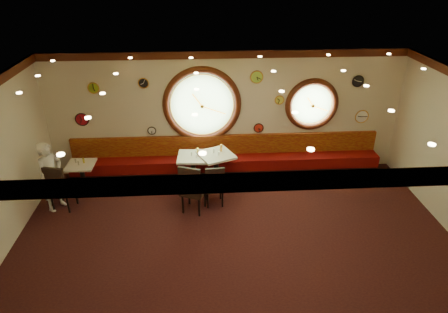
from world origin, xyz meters
TOP-DOWN VIEW (x-y plane):
  - floor at (0.00, 0.00)m, footprint 9.00×6.00m
  - ceiling at (0.00, 0.00)m, footprint 9.00×6.00m
  - wall_back at (0.00, 3.00)m, footprint 9.00×0.02m
  - wall_front at (0.00, -3.00)m, footprint 9.00×0.02m
  - molding_back at (0.00, 2.95)m, footprint 9.00×0.10m
  - molding_front at (0.00, -2.95)m, footprint 9.00×0.10m
  - banquette_base at (0.00, 2.72)m, footprint 8.00×0.55m
  - banquette_seat at (0.00, 2.72)m, footprint 8.00×0.55m
  - banquette_back at (0.00, 2.94)m, footprint 8.00×0.10m
  - porthole_left_glass at (-0.60, 3.00)m, footprint 1.66×0.02m
  - porthole_left_frame at (-0.60, 2.98)m, footprint 1.98×0.18m
  - porthole_left_ring at (-0.60, 2.95)m, footprint 1.61×0.03m
  - porthole_right_glass at (2.20, 3.00)m, footprint 1.10×0.02m
  - porthole_right_frame at (2.20, 2.98)m, footprint 1.38×0.18m
  - porthole_right_ring at (2.20, 2.95)m, footprint 1.09×0.03m
  - wall_clock_0 at (-3.60, 2.96)m, footprint 0.32×0.03m
  - wall_clock_1 at (-2.00, 2.96)m, footprint 0.24×0.03m
  - wall_clock_2 at (0.75, 2.96)m, footprint 0.30×0.03m
  - wall_clock_3 at (3.30, 2.96)m, footprint 0.28×0.03m
  - wall_clock_4 at (0.85, 2.96)m, footprint 0.24×0.03m
  - wall_clock_5 at (3.55, 2.96)m, footprint 0.34×0.03m
  - wall_clock_6 at (-3.20, 2.96)m, footprint 0.26×0.03m
  - wall_clock_7 at (1.35, 2.96)m, footprint 0.22×0.03m
  - wall_clock_8 at (-1.90, 2.96)m, footprint 0.20×0.03m
  - table_a at (-3.57, 2.15)m, footprint 0.66×0.66m
  - table_b at (-0.86, 2.20)m, footprint 0.79×0.79m
  - table_c at (-0.29, 2.20)m, footprint 1.03×1.03m
  - chair_a at (-3.84, 1.29)m, footprint 0.57×0.57m
  - chair_b at (-0.89, 1.00)m, footprint 0.65×0.65m
  - chair_c at (-0.37, 1.24)m, footprint 0.47×0.47m
  - condiment_a_salt at (-3.70, 2.23)m, footprint 0.03×0.03m
  - condiment_b_salt at (-0.90, 2.23)m, footprint 0.03×0.03m
  - condiment_c_salt at (-0.35, 2.28)m, footprint 0.04×0.04m
  - condiment_a_pepper at (-3.60, 2.11)m, footprint 0.03×0.03m
  - condiment_b_pepper at (-0.78, 2.11)m, footprint 0.03×0.03m
  - condiment_c_pepper at (-0.24, 2.12)m, footprint 0.04×0.04m
  - condiment_a_bottle at (-3.50, 2.21)m, footprint 0.04×0.04m
  - condiment_b_bottle at (-0.74, 2.32)m, footprint 0.05×0.05m
  - condiment_c_bottle at (-0.16, 2.34)m, footprint 0.06×0.06m
  - waiter at (-4.00, 1.40)m, footprint 0.65×0.72m

SIDE VIEW (x-z plane):
  - floor at x=0.00m, z-range 0.00..0.00m
  - banquette_base at x=0.00m, z-range 0.00..0.20m
  - banquette_seat at x=0.00m, z-range 0.20..0.50m
  - table_a at x=-3.57m, z-range 0.09..0.81m
  - table_b at x=-0.86m, z-range 0.11..0.93m
  - table_c at x=-0.29m, z-range 0.11..0.97m
  - chair_c at x=-0.37m, z-range 0.27..0.91m
  - chair_a at x=-3.84m, z-range 0.30..1.01m
  - chair_b at x=-0.89m, z-range 0.31..1.06m
  - banquette_back at x=0.00m, z-range 0.48..1.02m
  - condiment_a_pepper at x=-3.60m, z-range 0.71..0.80m
  - condiment_a_salt at x=-3.70m, z-range 0.71..0.81m
  - condiment_a_bottle at x=-3.50m, z-range 0.71..0.85m
  - waiter at x=-4.00m, z-range 0.00..1.64m
  - condiment_b_salt at x=-0.90m, z-range 0.82..0.91m
  - condiment_b_pepper at x=-0.78m, z-range 0.82..0.91m
  - condiment_b_bottle at x=-0.74m, z-range 0.82..0.97m
  - condiment_c_pepper at x=-0.24m, z-range 0.86..0.97m
  - condiment_c_salt at x=-0.35m, z-range 0.86..0.97m
  - condiment_c_bottle at x=-0.16m, z-range 0.86..1.04m
  - wall_clock_4 at x=0.85m, z-range 1.08..1.32m
  - wall_clock_8 at x=-1.90m, z-range 1.10..1.30m
  - wall_clock_5 at x=3.55m, z-range 1.28..1.62m
  - wall_clock_0 at x=-3.60m, z-range 1.39..1.71m
  - wall_back at x=0.00m, z-range 0.00..3.20m
  - wall_front at x=0.00m, z-range 0.00..3.20m
  - porthole_right_ring at x=2.20m, z-range 1.26..2.34m
  - porthole_right_glass at x=2.20m, z-range 1.25..2.35m
  - porthole_right_frame at x=2.20m, z-range 1.11..2.49m
  - porthole_left_glass at x=-0.60m, z-range 1.02..2.68m
  - porthole_left_frame at x=-0.60m, z-range 0.86..2.84m
  - porthole_left_ring at x=-0.60m, z-range 1.04..2.66m
  - wall_clock_7 at x=1.35m, z-range 1.84..2.06m
  - wall_clock_6 at x=-3.20m, z-range 2.22..2.48m
  - wall_clock_3 at x=3.30m, z-range 2.26..2.54m
  - wall_clock_1 at x=-2.00m, z-range 2.33..2.57m
  - wall_clock_2 at x=0.75m, z-range 2.40..2.70m
  - molding_back at x=0.00m, z-range 3.02..3.20m
  - molding_front at x=0.00m, z-range 3.02..3.20m
  - ceiling at x=0.00m, z-range 3.19..3.21m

